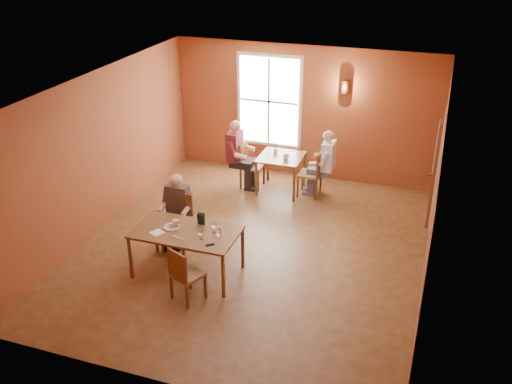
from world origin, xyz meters
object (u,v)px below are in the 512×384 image
(chair_diner_main, at_px, (177,224))
(diner_main, at_px, (176,217))
(main_table, at_px, (187,252))
(diner_white, at_px, (312,165))
(diner_maroon, at_px, (251,155))
(chair_empty, at_px, (188,273))
(second_table, at_px, (281,174))
(chair_diner_maroon, at_px, (252,165))
(chair_diner_white, at_px, (310,173))

(chair_diner_main, distance_m, diner_main, 0.15)
(chair_diner_main, relative_size, diner_main, 0.78)
(main_table, height_order, diner_white, diner_white)
(diner_maroon, bearing_deg, chair_empty, 5.95)
(diner_white, bearing_deg, diner_main, 149.66)
(chair_empty, distance_m, second_table, 4.25)
(diner_main, relative_size, chair_diner_maroon, 1.29)
(chair_diner_main, relative_size, chair_empty, 1.10)
(main_table, distance_m, chair_diner_main, 0.83)
(diner_white, height_order, chair_diner_maroon, diner_white)
(chair_empty, bearing_deg, diner_main, 147.27)
(diner_white, height_order, diner_maroon, diner_maroon)
(chair_diner_main, xyz_separation_m, diner_white, (1.74, 2.94, 0.19))
(chair_empty, height_order, second_table, chair_empty)
(main_table, height_order, chair_diner_maroon, chair_diner_maroon)
(diner_white, bearing_deg, second_table, 90.00)
(chair_diner_maroon, bearing_deg, diner_white, 90.00)
(diner_main, relative_size, chair_diner_white, 1.29)
(chair_diner_main, xyz_separation_m, diner_maroon, (0.38, 2.94, 0.23))
(main_table, relative_size, diner_main, 1.31)
(diner_main, xyz_separation_m, chair_diner_white, (1.71, 2.97, -0.15))
(chair_diner_white, relative_size, chair_diner_maroon, 1.00)
(chair_diner_main, bearing_deg, main_table, 127.57)
(main_table, xyz_separation_m, chair_diner_maroon, (-0.09, 3.59, 0.11))
(chair_diner_white, bearing_deg, diner_main, 150.09)
(chair_diner_main, height_order, chair_diner_maroon, chair_diner_main)
(diner_main, bearing_deg, diner_white, -120.34)
(diner_main, distance_m, chair_empty, 1.53)
(chair_diner_white, bearing_deg, diner_white, -90.00)
(main_table, bearing_deg, diner_maroon, 91.99)
(chair_diner_main, distance_m, chair_diner_maroon, 2.96)
(second_table, height_order, diner_maroon, diner_maroon)
(main_table, relative_size, chair_diner_main, 1.68)
(chair_diner_main, distance_m, second_table, 3.12)
(main_table, xyz_separation_m, diner_maroon, (-0.12, 3.59, 0.34))
(chair_empty, relative_size, diner_white, 0.66)
(chair_diner_maroon, bearing_deg, diner_maroon, -90.00)
(chair_diner_main, xyz_separation_m, chair_empty, (0.82, -1.31, -0.04))
(main_table, distance_m, second_table, 3.63)
(chair_empty, bearing_deg, chair_diner_white, 102.88)
(diner_main, distance_m, diner_white, 3.44)
(chair_diner_main, relative_size, second_table, 1.12)
(main_table, bearing_deg, second_table, 81.19)
(main_table, relative_size, diner_white, 1.22)
(chair_empty, xyz_separation_m, diner_maroon, (-0.44, 4.25, 0.27))
(chair_empty, bearing_deg, diner_maroon, 120.64)
(diner_white, distance_m, diner_maroon, 1.36)
(diner_white, relative_size, diner_maroon, 0.96)
(chair_diner_maroon, bearing_deg, chair_diner_white, 90.00)
(chair_diner_main, height_order, diner_main, diner_main)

